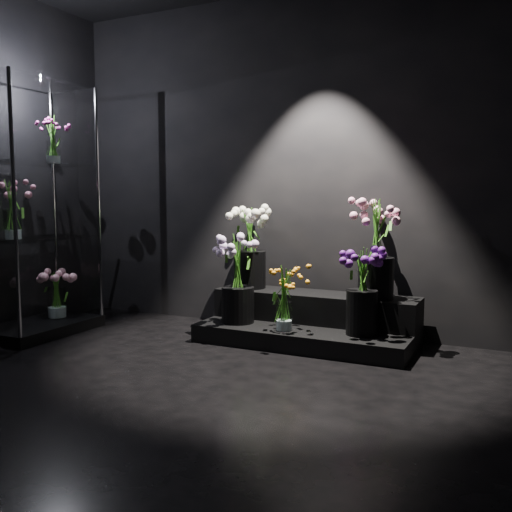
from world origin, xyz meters
The scene contains 12 objects.
floor centered at (0.00, 0.00, 0.00)m, with size 4.00×4.00×0.00m, color black.
wall_back centered at (0.00, 2.00, 1.40)m, with size 4.00×4.00×0.00m, color black.
display_riser centered at (0.38, 1.67, 0.15)m, with size 1.64×0.73×0.36m.
display_case centered at (-1.70, 0.93, 1.02)m, with size 0.56×0.93×2.04m.
bouquet_orange_bells centered at (0.29, 1.37, 0.39)m, with size 0.35×0.35×0.48m.
bouquet_lilac centered at (-0.15, 1.46, 0.51)m, with size 0.42×0.42×0.69m.
bouquet_purple centered at (0.84, 1.50, 0.49)m, with size 0.39×0.39×0.63m.
bouquet_cream_roses centered at (-0.20, 1.78, 0.74)m, with size 0.45×0.45×0.67m.
bouquet_pink_roses centered at (0.88, 1.74, 0.78)m, with size 0.44×0.44×0.74m.
bouquet_case_pink centered at (-1.74, 0.72, 1.04)m, with size 0.38×0.38×0.47m.
bouquet_case_magenta centered at (-1.67, 1.10, 1.60)m, with size 0.27×0.27×0.40m.
bouquet_case_base_pink centered at (-1.73, 1.13, 0.32)m, with size 0.38×0.38×0.42m.
Camera 1 is at (1.91, -2.45, 1.13)m, focal length 40.00 mm.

